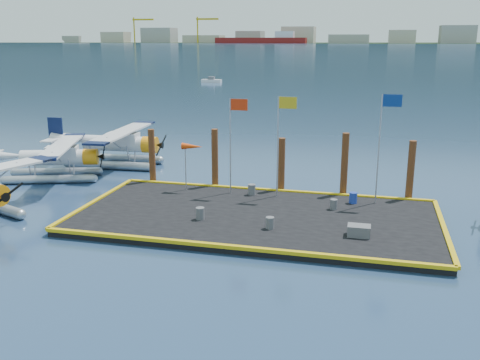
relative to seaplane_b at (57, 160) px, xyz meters
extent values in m
plane|color=navy|center=(15.92, -5.46, -1.48)|extent=(4000.00, 4000.00, 0.00)
cube|color=black|center=(15.92, -5.46, -1.28)|extent=(20.00, 10.00, 0.40)
cube|color=black|center=(15.92, 1094.54, -1.53)|extent=(3000.00, 500.00, 0.30)
cube|color=#630E0E|center=(-164.08, 854.54, 2.52)|extent=(150.00, 22.00, 10.00)
cube|color=silver|center=(-124.08, 854.54, 11.52)|extent=(30.00, 16.00, 12.00)
cylinder|color=#C7A20B|center=(-404.08, 889.54, 20.52)|extent=(2.40, 2.40, 44.00)
cylinder|color=#C7A20B|center=(-284.08, 889.54, 20.52)|extent=(2.40, 2.40, 44.00)
cone|color=black|center=(-334.08, 1494.54, -1.48)|extent=(1400.00, 1400.00, 520.00)
cone|color=black|center=(-34.08, 1544.54, -1.48)|extent=(1300.00, 1300.00, 430.00)
cube|color=black|center=(3.01, -9.74, 0.25)|extent=(0.90, 2.20, 1.18)
cube|color=#0A1336|center=(1.84, -4.47, 1.14)|extent=(1.81, 1.45, 0.14)
cylinder|color=#949BA1|center=(-0.74, 0.91, -1.18)|extent=(6.05, 2.55, 0.60)
cylinder|color=#949BA1|center=(-0.03, -1.17, -1.18)|extent=(6.05, 2.55, 0.60)
cylinder|color=silver|center=(-0.19, -0.07, 0.17)|extent=(4.75, 2.53, 1.10)
cube|color=silver|center=(0.37, 0.13, 0.52)|extent=(2.43, 1.74, 0.90)
cube|color=black|center=(0.66, 0.22, 0.72)|extent=(1.66, 1.44, 0.55)
cylinder|color=orange|center=(2.26, 0.77, 0.17)|extent=(1.32, 1.42, 1.16)
cube|color=black|center=(3.07, 1.04, 0.17)|extent=(0.77, 2.12, 1.12)
cube|color=silver|center=(0.37, 0.13, 1.02)|extent=(4.30, 8.99, 0.12)
cube|color=#0A1336|center=(-1.00, 4.19, 1.02)|extent=(1.71, 1.33, 0.13)
cube|color=#0A1336|center=(1.75, -3.94, 1.02)|extent=(1.71, 1.33, 0.13)
cylinder|color=#949BA1|center=(1.87, 6.12, -1.14)|extent=(6.91, 1.06, 0.67)
cylinder|color=#949BA1|center=(2.01, 3.68, -1.14)|extent=(6.91, 1.06, 0.67)
cylinder|color=silver|center=(2.16, 4.91, 0.35)|extent=(5.23, 1.52, 1.22)
cube|color=silver|center=(2.83, 4.95, 0.74)|extent=(2.51, 1.36, 1.00)
cube|color=black|center=(3.16, 4.97, 0.97)|extent=(1.62, 1.25, 0.61)
cylinder|color=orange|center=(5.04, 5.08, 0.35)|extent=(1.18, 1.35, 1.29)
cube|color=black|center=(5.99, 5.13, 0.35)|extent=(0.21, 2.47, 1.25)
cube|color=silver|center=(2.83, 4.95, 1.30)|extent=(2.24, 10.07, 0.13)
cube|color=#0A1336|center=(2.55, 9.72, 1.30)|extent=(1.72, 1.09, 0.14)
cube|color=#0A1336|center=(3.10, 0.18, 1.30)|extent=(1.72, 1.09, 0.14)
cube|color=#0A1336|center=(-2.94, 4.62, 1.35)|extent=(1.23, 0.20, 1.89)
cube|color=silver|center=(-2.83, 4.63, 0.63)|extent=(1.21, 3.83, 0.11)
cylinder|color=#525256|center=(17.11, -7.54, -0.77)|extent=(0.44, 0.44, 0.62)
cylinder|color=#525256|center=(20.08, -3.47, -0.78)|extent=(0.42, 0.42, 0.59)
cylinder|color=#525256|center=(13.13, -7.02, -0.74)|extent=(0.47, 0.47, 0.67)
cylinder|color=#1B3398|center=(21.12, -2.00, -0.75)|extent=(0.47, 0.47, 0.66)
cylinder|color=#525256|center=(14.83, -1.76, -0.74)|extent=(0.48, 0.48, 0.68)
cube|color=#525256|center=(21.63, -7.54, -0.79)|extent=(1.13, 0.75, 0.57)
cylinder|color=#9C9BA4|center=(13.42, -1.66, 1.92)|extent=(0.08, 0.08, 6.00)
cube|color=red|center=(13.97, -1.66, 4.57)|extent=(1.10, 0.03, 0.70)
cylinder|color=#9C9BA4|center=(16.42, -1.66, 2.02)|extent=(0.08, 0.08, 6.20)
cube|color=gold|center=(16.97, -1.66, 4.77)|extent=(1.10, 0.03, 0.70)
cylinder|color=#9C9BA4|center=(22.42, -1.66, 2.17)|extent=(0.08, 0.08, 6.50)
cube|color=navy|center=(22.97, -1.66, 5.07)|extent=(1.10, 0.03, 0.70)
cylinder|color=#9C9BA4|center=(10.42, -1.66, 0.42)|extent=(0.07, 0.07, 3.00)
cone|color=#D93F0C|center=(10.92, -1.66, 1.82)|extent=(1.40, 0.44, 0.44)
cylinder|color=#4D2E16|center=(7.42, -0.06, 0.52)|extent=(0.44, 0.44, 4.00)
cylinder|color=#4D2E16|center=(11.92, -0.06, 0.62)|extent=(0.44, 0.44, 4.20)
cylinder|color=#4D2E16|center=(16.42, -0.06, 0.42)|extent=(0.44, 0.44, 3.80)
cylinder|color=#4D2E16|center=(20.42, -0.06, 0.67)|extent=(0.44, 0.44, 4.30)
cylinder|color=#4D2E16|center=(24.42, -0.06, 0.52)|extent=(0.44, 0.44, 4.00)
camera|label=1|loc=(21.92, -33.35, 8.57)|focal=40.00mm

